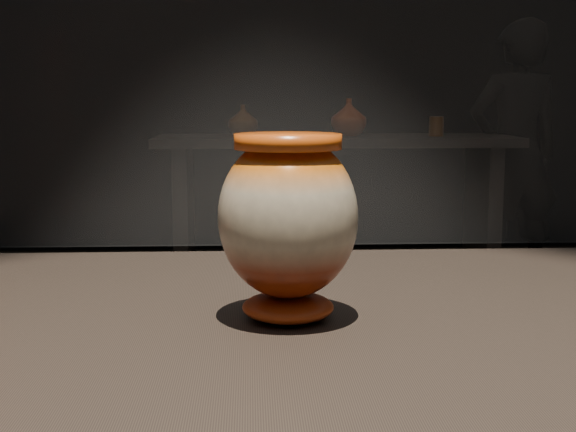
% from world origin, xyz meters
% --- Properties ---
extents(main_vase, '(0.16, 0.16, 0.20)m').
position_xyz_m(main_vase, '(-0.09, 0.02, 1.01)').
color(main_vase, maroon).
rests_on(main_vase, display_plinth).
extents(back_shelf, '(2.00, 0.60, 0.90)m').
position_xyz_m(back_shelf, '(0.35, 3.67, 0.64)').
color(back_shelf, black).
rests_on(back_shelf, ground).
extents(back_vase_left, '(0.23, 0.23, 0.17)m').
position_xyz_m(back_vase_left, '(-0.16, 3.69, 0.99)').
color(back_vase_left, brown).
rests_on(back_vase_left, back_shelf).
extents(back_vase_mid, '(0.27, 0.27, 0.21)m').
position_xyz_m(back_vase_mid, '(0.42, 3.66, 1.00)').
color(back_vase_mid, maroon).
rests_on(back_vase_mid, back_shelf).
extents(back_vase_right, '(0.08, 0.08, 0.11)m').
position_xyz_m(back_vase_right, '(0.91, 3.61, 0.95)').
color(back_vase_right, brown).
rests_on(back_vase_right, back_shelf).
extents(visitor, '(0.62, 0.45, 1.56)m').
position_xyz_m(visitor, '(1.43, 3.83, 0.78)').
color(visitor, black).
rests_on(visitor, ground).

